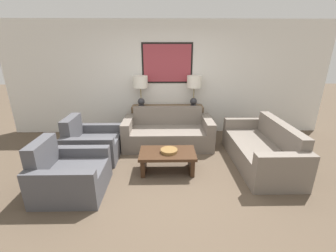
# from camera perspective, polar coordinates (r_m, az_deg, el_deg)

# --- Properties ---
(ground_plane) EXTENTS (20.00, 20.00, 0.00)m
(ground_plane) POSITION_cam_1_polar(r_m,az_deg,el_deg) (3.75, 0.38, -13.99)
(ground_plane) COLOR brown
(back_wall) EXTENTS (7.69, 0.12, 2.65)m
(back_wall) POSITION_cam_1_polar(r_m,az_deg,el_deg) (5.51, -0.20, 11.87)
(back_wall) COLOR silver
(back_wall) RESTS_ON ground_plane
(console_table) EXTENTS (1.68, 0.37, 0.73)m
(console_table) POSITION_cam_1_polar(r_m,az_deg,el_deg) (5.47, -0.15, 1.42)
(console_table) COLOR brown
(console_table) RESTS_ON ground_plane
(table_lamp_left) EXTENTS (0.34, 0.34, 0.71)m
(table_lamp_left) POSITION_cam_1_polar(r_m,az_deg,el_deg) (5.29, -6.99, 10.34)
(table_lamp_left) COLOR #333338
(table_lamp_left) RESTS_ON console_table
(table_lamp_right) EXTENTS (0.34, 0.34, 0.71)m
(table_lamp_right) POSITION_cam_1_polar(r_m,az_deg,el_deg) (5.31, 6.66, 10.39)
(table_lamp_right) COLOR #333338
(table_lamp_right) RESTS_ON console_table
(couch_by_back_wall) EXTENTS (1.89, 0.87, 0.79)m
(couch_by_back_wall) POSITION_cam_1_polar(r_m,az_deg,el_deg) (4.92, -0.03, -1.83)
(couch_by_back_wall) COLOR slate
(couch_by_back_wall) RESTS_ON ground_plane
(couch_by_side) EXTENTS (0.87, 1.89, 0.79)m
(couch_by_side) POSITION_cam_1_polar(r_m,az_deg,el_deg) (4.49, 22.65, -5.61)
(couch_by_side) COLOR slate
(couch_by_side) RESTS_ON ground_plane
(coffee_table) EXTENTS (0.96, 0.55, 0.37)m
(coffee_table) POSITION_cam_1_polar(r_m,az_deg,el_deg) (3.91, -0.13, -7.98)
(coffee_table) COLOR #3D2616
(coffee_table) RESTS_ON ground_plane
(decorative_bowl) EXTENTS (0.29, 0.29, 0.05)m
(decorative_bowl) POSITION_cam_1_polar(r_m,az_deg,el_deg) (3.84, 0.26, -6.30)
(decorative_bowl) COLOR olive
(decorative_bowl) RESTS_ON coffee_table
(armchair_near_back_wall) EXTENTS (0.95, 0.91, 0.83)m
(armchair_near_back_wall) POSITION_cam_1_polar(r_m,az_deg,el_deg) (4.62, -18.77, -4.46)
(armchair_near_back_wall) COLOR #4C4C51
(armchair_near_back_wall) RESTS_ON ground_plane
(armchair_near_camera) EXTENTS (0.95, 0.91, 0.83)m
(armchair_near_camera) POSITION_cam_1_polar(r_m,az_deg,el_deg) (3.70, -23.76, -11.37)
(armchair_near_camera) COLOR #4C4C51
(armchair_near_camera) RESTS_ON ground_plane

